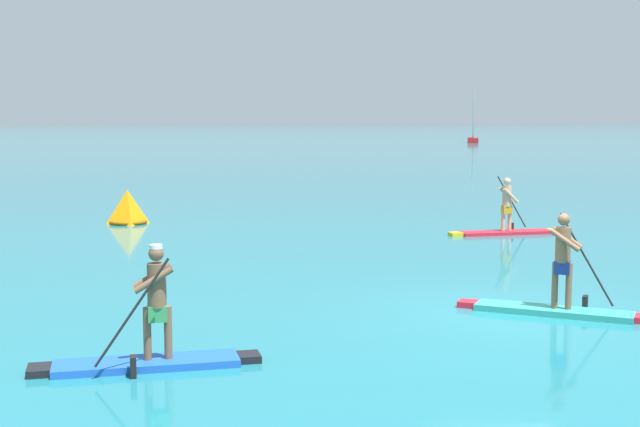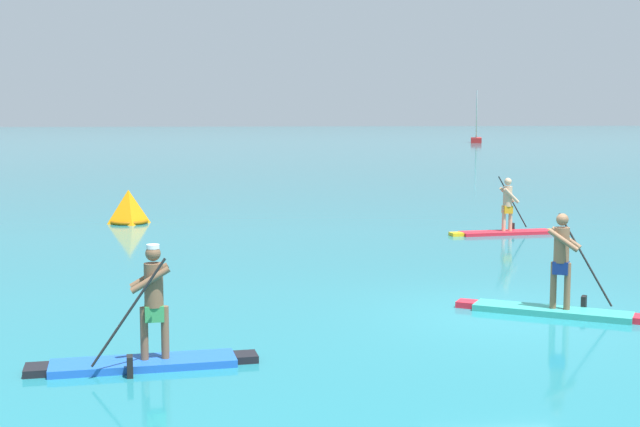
% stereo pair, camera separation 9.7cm
% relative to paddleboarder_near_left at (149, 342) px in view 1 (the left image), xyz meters
% --- Properties ---
extents(ground, '(440.00, 440.00, 0.00)m').
position_rel_paddleboarder_near_left_xyz_m(ground, '(6.01, 2.29, -0.36)').
color(ground, '#1E727F').
extents(paddleboarder_near_left, '(3.18, 1.00, 1.74)m').
position_rel_paddleboarder_near_left_xyz_m(paddleboarder_near_left, '(0.00, 0.00, 0.00)').
color(paddleboarder_near_left, blue).
rests_on(paddleboarder_near_left, ground).
extents(paddleboarder_mid_center, '(3.07, 2.10, 1.81)m').
position_rel_paddleboarder_near_left_xyz_m(paddleboarder_mid_center, '(6.87, 2.33, 0.01)').
color(paddleboarder_mid_center, teal).
rests_on(paddleboarder_mid_center, ground).
extents(paddleboarder_far_right, '(3.44, 0.98, 1.70)m').
position_rel_paddleboarder_near_left_xyz_m(paddleboarder_far_right, '(9.55, 12.42, -0.02)').
color(paddleboarder_far_right, red).
rests_on(paddleboarder_far_right, ground).
extents(race_marker_buoy, '(1.20, 1.20, 1.08)m').
position_rel_paddleboarder_near_left_xyz_m(race_marker_buoy, '(-1.52, 16.44, 0.11)').
color(race_marker_buoy, orange).
rests_on(race_marker_buoy, ground).
extents(sailboat_right_horizon, '(2.43, 4.52, 6.18)m').
position_rel_paddleboarder_near_left_xyz_m(sailboat_right_horizon, '(33.25, 90.63, 0.56)').
color(sailboat_right_horizon, '#A51E1E').
rests_on(sailboat_right_horizon, ground).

